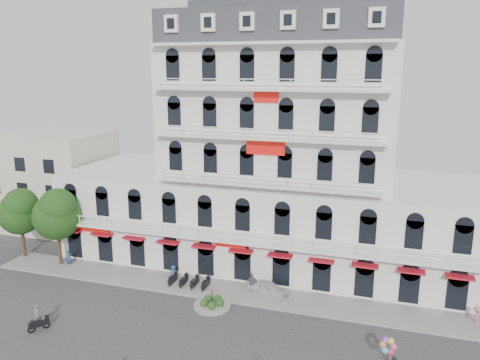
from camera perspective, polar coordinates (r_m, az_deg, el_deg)
ground at (r=35.60m, az=-2.24°, el=-20.31°), size 120.00×120.00×0.00m
sidewalk at (r=42.96m, az=1.92°, el=-13.84°), size 53.00×4.00×0.16m
main_building at (r=47.93m, az=4.90°, el=1.59°), size 45.00×15.00×25.80m
flank_building_west at (r=63.91m, az=-21.99°, el=0.01°), size 14.00×10.00×12.00m
traffic_island at (r=41.19m, az=-3.41°, el=-14.86°), size 3.20×3.20×1.60m
parked_scooter_row at (r=44.75m, az=-6.22°, el=-12.86°), size 4.40×1.80×1.10m
tree_west_outer at (r=54.19m, az=-25.24°, el=-3.31°), size 4.50×4.48×7.76m
tree_west_inner at (r=50.54m, az=-21.46°, el=-3.70°), size 4.76×4.76×8.25m
parked_car at (r=42.91m, az=3.48°, el=-13.06°), size 4.03×2.40×1.28m
rider_west at (r=40.66m, az=-23.40°, el=-15.28°), size 1.16×1.45×2.17m
pedestrian_left at (r=45.72m, az=-8.13°, el=-11.22°), size 0.84×0.60×1.59m
pedestrian_mid at (r=43.12m, az=1.48°, el=-12.43°), size 1.19×0.70×1.91m
pedestrian_right at (r=42.60m, az=26.87°, el=-14.59°), size 1.16×1.07×1.57m
pedestrian_far at (r=51.55m, az=-20.14°, el=-8.96°), size 0.72×0.73×1.70m
balloon_vendor at (r=34.25m, az=17.91°, el=-19.85°), size 1.40×1.27×2.45m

